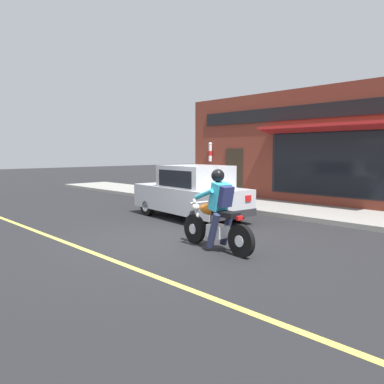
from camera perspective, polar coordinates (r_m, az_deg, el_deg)
ground_plane at (r=8.45m, az=-3.45°, el=-7.24°), size 80.00×80.00×0.00m
sidewalk_curb at (r=14.35m, az=5.37°, el=-1.46°), size 2.60×22.00×0.14m
lane_stripe at (r=10.09m, az=-22.74°, el=-5.49°), size 0.12×19.80×0.01m
storefront_building at (r=14.23m, az=16.24°, el=6.49°), size 1.25×10.38×4.20m
motorcycle_with_rider at (r=7.45m, az=3.82°, el=-3.73°), size 0.61×2.02×1.62m
car_hatchback at (r=10.92m, az=-0.12°, el=-0.12°), size 2.03×3.93×1.57m
traffic_cone at (r=15.57m, az=-2.11°, el=0.49°), size 0.36×0.36×0.60m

